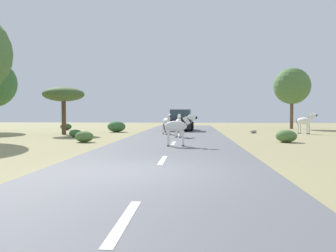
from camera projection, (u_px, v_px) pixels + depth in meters
name	position (u px, v px, depth m)	size (l,w,h in m)	color
ground_plane	(141.00, 173.00, 8.67)	(90.00, 90.00, 0.00)	#998E60
road	(156.00, 172.00, 8.64)	(6.00, 64.00, 0.05)	slate
lane_markings	(151.00, 179.00, 7.64)	(0.16, 56.00, 0.01)	silver
zebra_0	(167.00, 122.00, 23.42)	(0.79, 1.46, 1.44)	silver
zebra_1	(179.00, 123.00, 20.81)	(0.43, 1.52, 1.43)	silver
zebra_2	(305.00, 121.00, 24.81)	(1.27, 1.33, 1.54)	silver
zebra_3	(178.00, 127.00, 15.15)	(1.53, 0.46, 1.44)	silver
car_0	(181.00, 121.00, 28.79)	(2.13, 4.39, 1.74)	black
tree_2	(64.00, 95.00, 24.16)	(2.87, 2.87, 3.33)	#4C3823
tree_3	(292.00, 86.00, 32.76)	(3.43, 3.43, 5.79)	brown
bush_0	(76.00, 133.00, 21.33)	(0.80, 0.72, 0.48)	#386633
bush_1	(66.00, 127.00, 30.55)	(0.99, 0.89, 0.59)	#2D5628
bush_2	(286.00, 136.00, 17.70)	(1.07, 0.96, 0.64)	#4C7038
bush_3	(117.00, 127.00, 27.28)	(1.42, 1.28, 0.85)	#386633
bush_4	(84.00, 137.00, 17.77)	(0.95, 0.86, 0.57)	#4C7038
rock_3	(253.00, 131.00, 25.73)	(0.49, 0.44, 0.25)	gray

